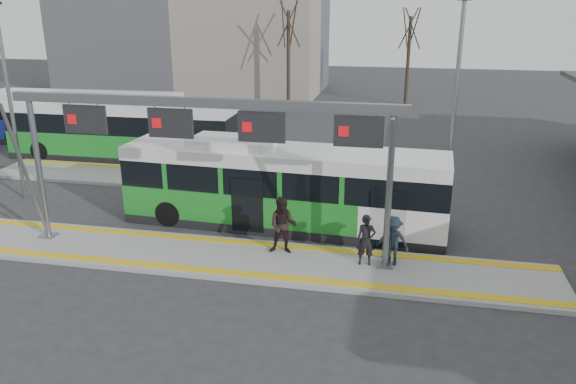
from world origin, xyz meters
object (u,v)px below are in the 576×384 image
at_px(hero_bus, 282,188).
at_px(gantry, 205,131).
at_px(passenger_c, 393,241).
at_px(passenger_a, 366,240).
at_px(passenger_b, 283,225).

bearing_deg(hero_bus, gantry, -117.27).
height_order(gantry, passenger_c, gantry).
bearing_deg(passenger_a, hero_bus, 131.78).
xyz_separation_m(gantry, passenger_a, (5.22, 0.07, -3.31)).
xyz_separation_m(hero_bus, passenger_b, (0.62, -2.74, -0.40)).
xyz_separation_m(passenger_a, passenger_b, (-2.78, 0.33, 0.14)).
bearing_deg(passenger_c, hero_bus, 158.15).
xyz_separation_m(hero_bus, passenger_c, (4.23, -2.90, -0.56)).
relative_size(passenger_a, passenger_b, 0.86).
bearing_deg(passenger_b, passenger_c, -7.57).
relative_size(gantry, hero_bus, 1.06).
bearing_deg(gantry, passenger_b, 9.32).
xyz_separation_m(gantry, hero_bus, (1.83, 3.14, -2.77)).
height_order(gantry, passenger_b, gantry).
relative_size(gantry, passenger_a, 7.78).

